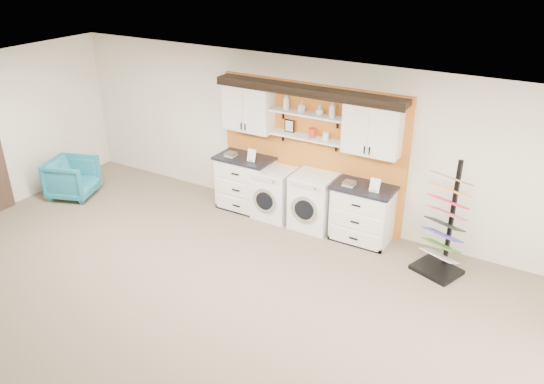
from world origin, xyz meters
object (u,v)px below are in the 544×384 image
Objects in this scene: base_cabinet_right at (362,213)px; armchair at (73,178)px; washer at (275,193)px; dryer at (313,201)px; sample_rack at (442,239)px; base_cabinet_left at (245,183)px.

base_cabinet_right reaches higher than armchair.
base_cabinet_right is 1.09× the size of washer.
dryer is (0.76, 0.00, 0.03)m from washer.
sample_rack reaches higher than washer.
washer is at bearing -179.88° from base_cabinet_right.
sample_rack is (3.00, -0.29, 0.10)m from washer.
washer reaches higher than armchair.
dryer is 4.68m from armchair.
sample_rack is (3.61, -0.29, 0.05)m from base_cabinet_left.
armchair is (-6.74, -0.95, -0.17)m from sample_rack.
base_cabinet_left is 1.38m from dryer.
base_cabinet_left is at bearing 179.86° from dryer.
armchair is (-4.51, -1.25, -0.11)m from dryer.
dryer is at bearing -179.78° from base_cabinet_right.
base_cabinet_left is at bearing -180.00° from base_cabinet_right.
washer is 0.52× the size of sample_rack.
base_cabinet_left reaches higher than washer.
sample_rack reaches higher than armchair.
sample_rack is at bearing -7.42° from dryer.
washer is 3.01m from sample_rack.
sample_rack is 6.81m from armchair.
dryer is at bearing -167.15° from sample_rack.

